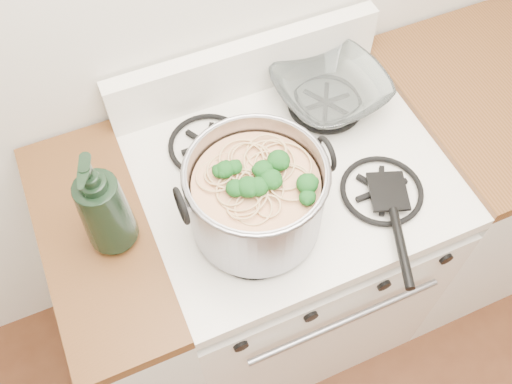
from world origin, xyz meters
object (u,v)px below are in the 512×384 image
(bottle, at_px, (102,204))
(stock_pot, at_px, (256,198))
(glass_bowl, at_px, (329,94))
(gas_range, at_px, (285,253))
(spatula, at_px, (389,190))

(bottle, bearing_deg, stock_pot, 4.72)
(glass_bowl, bearing_deg, gas_range, -138.23)
(spatula, bearing_deg, bottle, -172.61)
(gas_range, bearing_deg, stock_pot, -144.14)
(gas_range, height_order, bottle, bottle)
(gas_range, xyz_separation_m, spatula, (0.17, -0.16, 0.50))
(bottle, bearing_deg, spatula, 7.56)
(gas_range, bearing_deg, glass_bowl, 41.77)
(bottle, bearing_deg, glass_bowl, 36.20)
(stock_pot, distance_m, spatula, 0.34)
(glass_bowl, height_order, bottle, bottle)
(stock_pot, bearing_deg, spatula, -9.91)
(stock_pot, distance_m, bottle, 0.33)
(gas_range, relative_size, glass_bowl, 7.94)
(gas_range, distance_m, bottle, 0.78)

